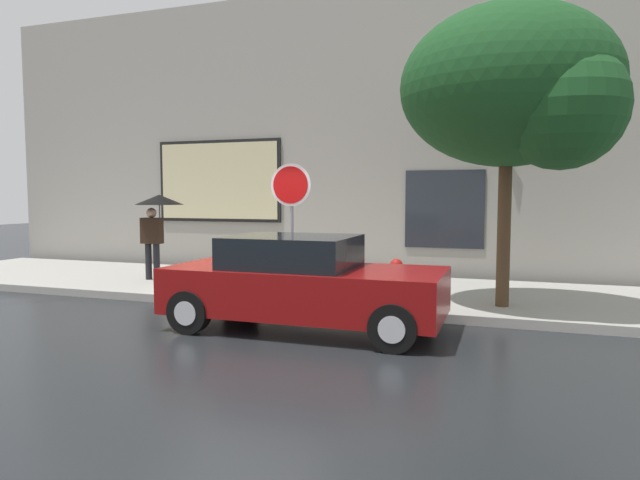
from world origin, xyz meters
TOP-DOWN VIEW (x-y plane):
  - ground_plane at (0.00, 0.00)m, footprint 60.00×60.00m
  - sidewalk at (0.00, 3.00)m, footprint 20.00×4.00m
  - building_facade at (-0.03, 5.50)m, footprint 20.00×0.67m
  - parked_car at (0.95, -0.04)m, footprint 4.11×1.85m
  - fire_hydrant at (1.96, 2.03)m, footprint 0.30×0.44m
  - pedestrian_with_umbrella at (-3.45, 2.58)m, footprint 1.05×1.05m
  - street_tree at (3.94, 1.89)m, footprint 3.52×2.99m
  - stop_sign at (0.17, 1.44)m, footprint 0.76×0.10m

SIDE VIEW (x-z plane):
  - ground_plane at x=0.00m, z-range 0.00..0.00m
  - sidewalk at x=0.00m, z-range 0.00..0.15m
  - fire_hydrant at x=1.96m, z-range 0.14..0.87m
  - parked_car at x=0.95m, z-range -0.01..1.40m
  - pedestrian_with_umbrella at x=-3.45m, z-range 0.73..2.61m
  - stop_sign at x=0.17m, z-range 0.65..3.08m
  - building_facade at x=-0.03m, z-range -0.02..6.98m
  - street_tree at x=3.94m, z-range 1.22..6.19m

